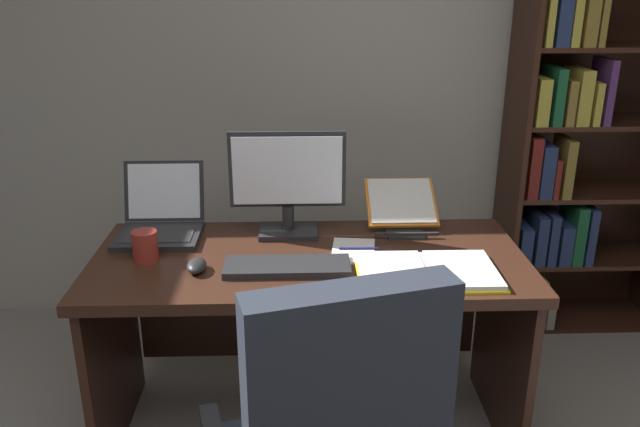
# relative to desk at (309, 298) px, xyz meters

# --- Properties ---
(wall_back) EXTENTS (5.29, 0.12, 2.51)m
(wall_back) POSITION_rel_desk_xyz_m (0.01, 0.99, 0.73)
(wall_back) COLOR #B2ADA3
(wall_back) RESTS_ON ground
(desk) EXTENTS (1.52, 0.68, 0.73)m
(desk) POSITION_rel_desk_xyz_m (0.00, 0.00, 0.00)
(desk) COLOR #381E14
(desk) RESTS_ON ground
(bookshelf) EXTENTS (0.80, 0.34, 2.05)m
(bookshelf) POSITION_rel_desk_xyz_m (1.27, 0.74, 0.48)
(bookshelf) COLOR #381E14
(bookshelf) RESTS_ON ground
(monitor) EXTENTS (0.43, 0.16, 0.39)m
(monitor) POSITION_rel_desk_xyz_m (-0.07, 0.14, 0.40)
(monitor) COLOR #232326
(monitor) RESTS_ON desk
(laptop) EXTENTS (0.31, 0.33, 0.25)m
(laptop) POSITION_rel_desk_xyz_m (-0.56, 0.15, 0.26)
(laptop) COLOR #232326
(laptop) RESTS_ON desk
(keyboard) EXTENTS (0.42, 0.15, 0.02)m
(keyboard) POSITION_rel_desk_xyz_m (-0.07, -0.18, 0.22)
(keyboard) COLOR #232326
(keyboard) RESTS_ON desk
(computer_mouse) EXTENTS (0.06, 0.10, 0.04)m
(computer_mouse) POSITION_rel_desk_xyz_m (-0.37, -0.18, 0.22)
(computer_mouse) COLOR #232326
(computer_mouse) RESTS_ON desk
(reading_stand_with_book) EXTENTS (0.27, 0.28, 0.16)m
(reading_stand_with_book) POSITION_rel_desk_xyz_m (0.37, 0.21, 0.28)
(reading_stand_with_book) COLOR #232326
(reading_stand_with_book) RESTS_ON desk
(open_binder) EXTENTS (0.47, 0.30, 0.02)m
(open_binder) POSITION_rel_desk_xyz_m (0.38, -0.23, 0.22)
(open_binder) COLOR yellow
(open_binder) RESTS_ON desk
(notepad) EXTENTS (0.17, 0.23, 0.01)m
(notepad) POSITION_rel_desk_xyz_m (0.16, -0.04, 0.21)
(notepad) COLOR white
(notepad) RESTS_ON desk
(pen) EXTENTS (0.14, 0.01, 0.01)m
(pen) POSITION_rel_desk_xyz_m (0.18, -0.04, 0.22)
(pen) COLOR navy
(pen) RESTS_ON notepad
(coffee_mug) EXTENTS (0.09, 0.09, 0.11)m
(coffee_mug) POSITION_rel_desk_xyz_m (-0.56, -0.09, 0.26)
(coffee_mug) COLOR maroon
(coffee_mug) RESTS_ON desk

